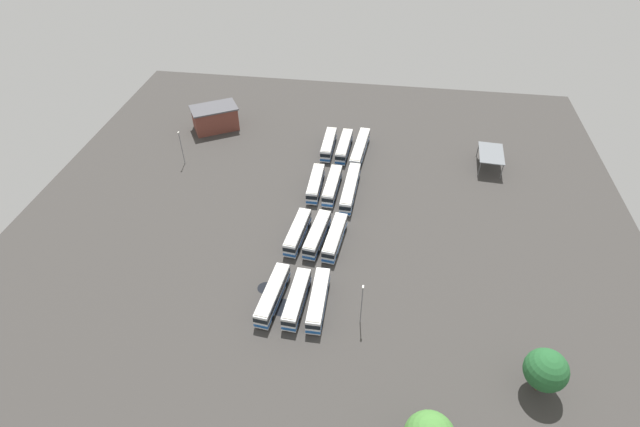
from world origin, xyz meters
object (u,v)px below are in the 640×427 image
bus_row2_slot0 (350,188)px  bus_row2_slot1 (332,186)px  bus_row0_slot2 (273,295)px  bus_row3_slot0 (360,149)px  lamp_post_near_entrance (362,303)px  tree_north_edge (546,370)px  bus_row0_slot0 (318,300)px  maintenance_shelter (491,154)px  bus_row3_slot1 (344,146)px  depot_building (215,118)px  bus_row1_slot0 (335,237)px  bus_row1_slot2 (298,232)px  bus_row3_slot2 (329,144)px  bus_row2_slot2 (316,184)px  lamp_post_mid_lot (181,147)px  bus_row0_slot1 (297,299)px  bus_row1_slot1 (317,234)px

bus_row2_slot0 → bus_row2_slot1: bearing=83.7°
bus_row0_slot2 → bus_row3_slot0: bearing=-13.0°
lamp_post_near_entrance → tree_north_edge: 28.26m
bus_row0_slot0 → maintenance_shelter: 58.71m
bus_row3_slot1 → maintenance_shelter: bearing=-92.3°
depot_building → maintenance_shelter: (-8.38, -70.15, 0.74)m
bus_row0_slot0 → bus_row3_slot1: size_ratio=0.99×
bus_row1_slot0 → bus_row3_slot1: 33.21m
bus_row1_slot0 → tree_north_edge: tree_north_edge is taller
bus_row1_slot2 → bus_row2_slot1: (16.27, -4.89, 0.00)m
bus_row3_slot0 → bus_row3_slot2: 7.97m
bus_row2_slot2 → depot_building: 38.38m
bus_row3_slot0 → bus_row1_slot0: bearing=176.0°
lamp_post_mid_lot → bus_row3_slot2: bearing=-72.5°
depot_building → lamp_post_mid_lot: (-17.19, 2.58, 1.60)m
bus_row1_slot0 → maintenance_shelter: maintenance_shelter is taller
tree_north_edge → bus_row0_slot1: bearing=74.7°
bus_row1_slot0 → lamp_post_near_entrance: (-18.25, -6.52, 3.13)m
bus_row3_slot1 → depot_building: size_ratio=0.91×
lamp_post_mid_lot → bus_row1_slot0: bearing=-120.1°
bus_row1_slot0 → bus_row3_slot2: size_ratio=1.00×
lamp_post_mid_lot → bus_row0_slot1: bearing=-138.3°
bus_row2_slot2 → lamp_post_mid_lot: lamp_post_mid_lot is taller
bus_row3_slot1 → lamp_post_mid_lot: size_ratio=1.45×
bus_row0_slot0 → bus_row2_slot2: size_ratio=1.06×
bus_row1_slot0 → lamp_post_mid_lot: bearing=59.9°
bus_row0_slot1 → bus_row3_slot0: 49.29m
bus_row1_slot1 → bus_row2_slot0: size_ratio=0.77×
bus_row3_slot2 → lamp_post_mid_lot: lamp_post_mid_lot is taller
bus_row1_slot0 → bus_row2_slot2: 18.07m
bus_row3_slot2 → bus_row2_slot1: bearing=-169.8°
bus_row0_slot1 → maintenance_shelter: 61.15m
depot_building → bus_row3_slot1: bearing=-101.2°
maintenance_shelter → tree_north_edge: tree_north_edge is taller
bus_row3_slot2 → depot_building: size_ratio=0.87×
bus_row2_slot1 → bus_row3_slot1: 16.48m
bus_row2_slot1 → maintenance_shelter: (15.03, -35.84, 2.09)m
bus_row0_slot0 → bus_row1_slot1: size_ratio=1.02×
bus_row0_slot0 → maintenance_shelter: size_ratio=1.29×
bus_row2_slot0 → bus_row3_slot1: same height
bus_row0_slot2 → bus_row3_slot0: same height
bus_row1_slot1 → tree_north_edge: tree_north_edge is taller
maintenance_shelter → bus_row2_slot1: bearing=112.8°
bus_row0_slot2 → maintenance_shelter: 63.72m
bus_row1_slot1 → bus_row2_slot2: same height
bus_row0_slot1 → bus_row3_slot1: same height
bus_row2_slot1 → bus_row2_slot2: bearing=87.3°
tree_north_edge → lamp_post_mid_lot: bearing=55.8°
bus_row0_slot1 → bus_row3_slot2: bearing=1.2°
bus_row0_slot2 → lamp_post_near_entrance: bearing=-98.3°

